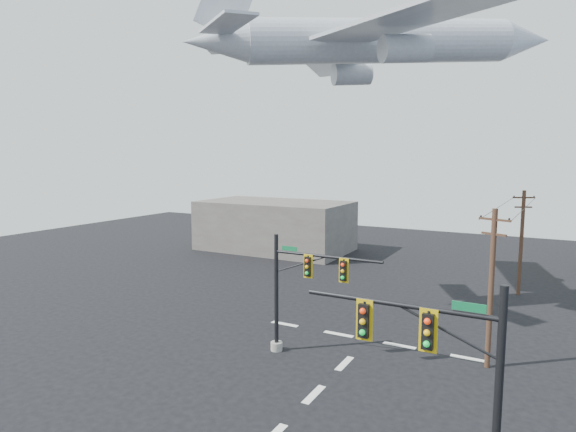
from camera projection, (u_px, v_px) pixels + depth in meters
The scene contains 8 objects.
lane_markings at pixel (325, 383), 24.48m from camera, with size 14.00×21.20×0.01m.
signal_mast_near at pixel (451, 387), 15.59m from camera, with size 6.92×0.84×7.60m.
signal_mast_far at pixel (297, 292), 27.51m from camera, with size 6.75×0.77×7.01m.
utility_pole_a at pixel (491, 286), 25.81m from camera, with size 1.66×0.79×8.75m.
utility_pole_b at pixel (521, 241), 39.63m from camera, with size 1.66×0.83×8.75m.
power_lines at pixel (512, 207), 32.29m from camera, with size 2.33×16.22×0.03m.
airliner at pixel (380, 42), 34.21m from camera, with size 24.04×22.75×7.56m.
building_left at pixel (275, 226), 59.45m from camera, with size 18.00×10.00×6.00m, color #635F57.
Camera 1 is at (9.37, -16.03, 11.47)m, focal length 30.00 mm.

